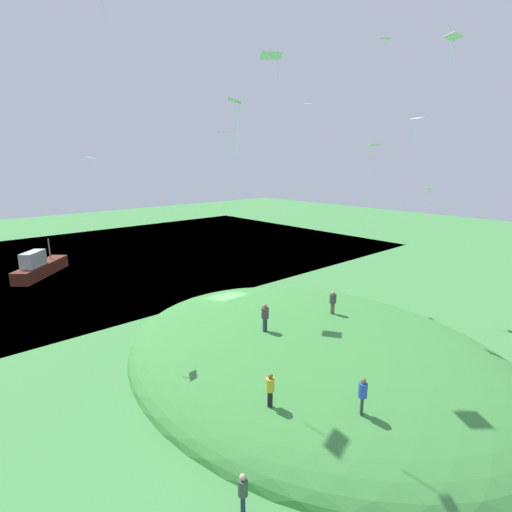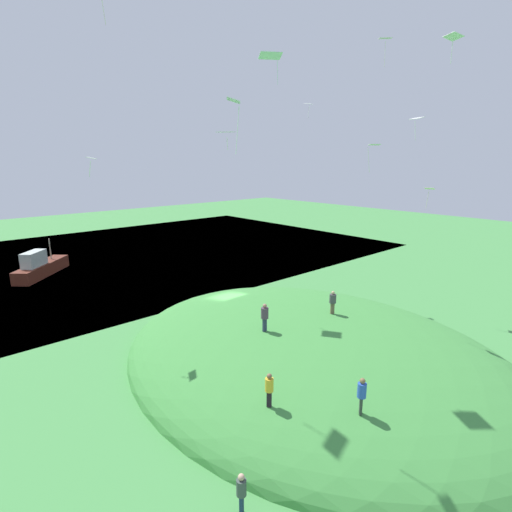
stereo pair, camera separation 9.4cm
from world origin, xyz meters
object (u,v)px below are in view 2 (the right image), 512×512
person_on_hilltop (265,314)px  boat_on_lake (40,267)px  person_watching_kites (333,300)px  kite_5 (453,37)px  kite_8 (271,56)px  person_with_child (269,386)px  kite_1 (374,147)px  person_walking_path (362,392)px  kite_3 (429,190)px  kite_6 (416,119)px  person_near_shore (241,489)px  kite_12 (308,105)px  kite_11 (385,40)px  kite_9 (234,105)px  kite_13 (226,132)px  kite_4 (91,159)px

person_on_hilltop → boat_on_lake: bearing=-82.2°
person_watching_kites → kite_5: kite_5 is taller
person_on_hilltop → kite_8: size_ratio=1.21×
person_with_child → kite_1: 17.21m
person_walking_path → boat_on_lake: bearing=-125.8°
person_walking_path → person_on_hilltop: person_on_hilltop is taller
kite_3 → kite_8: (-0.89, -17.29, 7.49)m
kite_6 → kite_8: (-2.79, -10.32, 2.58)m
person_near_shore → kite_5: (-1.39, 17.02, 18.69)m
person_near_shore → person_on_hilltop: bearing=13.0°
person_watching_kites → kite_12: kite_12 is taller
kite_3 → kite_6: (1.90, -6.97, 4.91)m
kite_8 → kite_11: bearing=98.1°
kite_1 → kite_9: bearing=-83.7°
person_walking_path → kite_1: (-6.72, 10.34, 10.74)m
kite_3 → kite_13: (-6.51, -15.89, 4.14)m
kite_3 → kite_13: kite_13 is taller
person_near_shore → person_watching_kites: bearing=-4.8°
kite_13 → person_near_shore: bearing=-36.4°
person_watching_kites → kite_12: (-9.85, 8.23, 14.17)m
kite_5 → kite_8: (-4.88, -9.66, -1.65)m
person_with_child → person_walking_path: (3.26, 2.50, 0.20)m
person_walking_path → kite_12: size_ratio=1.26×
boat_on_lake → kite_5: bearing=64.1°
person_with_child → person_on_hilltop: bearing=-70.5°
person_walking_path → person_on_hilltop: (-8.23, 1.87, 0.65)m
person_with_child → kite_11: size_ratio=0.81×
kite_4 → kite_13: kite_13 is taller
person_with_child → kite_9: 12.48m
person_walking_path → kite_3: 21.15m
person_walking_path → kite_5: kite_5 is taller
kite_8 → kite_12: kite_8 is taller
person_near_shore → kite_13: size_ratio=1.24×
person_on_hilltop → kite_12: size_ratio=1.28×
kite_1 → kite_8: bearing=-94.2°
person_watching_kites → kite_12: size_ratio=1.17×
kite_8 → kite_13: 6.69m
person_watching_kites → kite_4: (-8.58, -12.24, 9.31)m
person_with_child → person_walking_path: bearing=-171.7°
boat_on_lake → kite_8: kite_8 is taller
person_on_hilltop → kite_4: size_ratio=1.59×
kite_6 → kite_12: kite_12 is taller
person_walking_path → kite_4: size_ratio=1.55×
kite_4 → kite_3: bearing=68.9°
kite_3 → kite_8: 18.86m
person_walking_path → kite_11: bearing=171.9°
kite_8 → kite_12: (-9.55, 13.98, -0.19)m
kite_3 → kite_5: kite_5 is taller
person_walking_path → kite_8: (-7.38, 1.39, 15.00)m
kite_5 → kite_8: size_ratio=1.05×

